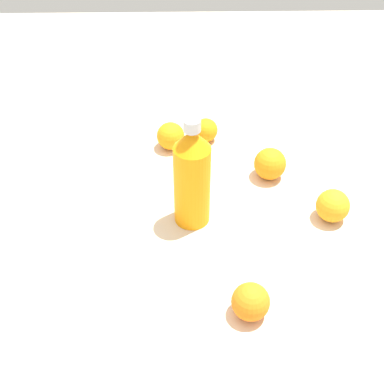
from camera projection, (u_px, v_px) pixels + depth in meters
The scene contains 7 objects.
ground_plane at pixel (172, 231), 1.17m from camera, with size 2.40×2.40×0.00m, color beige.
water_bottle at pixel (192, 177), 1.12m from camera, with size 0.08×0.08×0.27m.
orange_0 at pixel (251, 302), 0.98m from camera, with size 0.07×0.07×0.07m, color orange.
orange_1 at pixel (171, 136), 1.38m from camera, with size 0.07×0.07×0.07m, color orange.
orange_2 at pixel (270, 164), 1.28m from camera, with size 0.08×0.08×0.08m, color orange.
orange_3 at pixel (206, 130), 1.40m from camera, with size 0.06×0.06×0.06m, color orange.
orange_4 at pixel (333, 206), 1.17m from camera, with size 0.08×0.08×0.08m, color orange.
Camera 1 is at (-0.03, 0.82, 0.84)m, focal length 49.15 mm.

